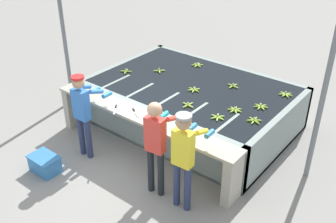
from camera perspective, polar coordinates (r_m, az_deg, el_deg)
The scene contains 22 objects.
ground_plane at distance 7.49m, azimuth -4.90°, elevation -7.42°, with size 80.00×80.00×0.00m, color gray.
wash_tank at distance 8.43m, azimuth 3.45°, elevation 1.00°, with size 4.09×2.80×0.94m.
work_ledge at distance 7.25m, azimuth -3.91°, elevation -2.47°, with size 4.09×0.45×0.94m.
worker_0 at distance 7.30m, azimuth -12.24°, elevation 0.43°, with size 0.41×0.72×1.67m.
worker_1 at distance 6.22m, azimuth -1.70°, elevation -4.14°, with size 0.45×0.73×1.72m.
worker_2 at distance 5.93m, azimuth 2.34°, elevation -5.97°, with size 0.43×0.73×1.72m.
banana_bunch_floating_0 at distance 7.05m, azimuth 12.40°, elevation -1.27°, with size 0.27×0.28×0.08m.
banana_bunch_floating_1 at distance 7.04m, azimuth 7.21°, elevation -0.83°, with size 0.28×0.27×0.08m.
banana_bunch_floating_2 at distance 7.32m, azimuth 9.68°, elevation 0.24°, with size 0.28×0.28×0.08m.
banana_bunch_floating_3 at distance 8.82m, azimuth -1.27°, elevation 5.97°, with size 0.23×0.23×0.08m.
banana_bunch_floating_4 at distance 9.13m, azimuth 4.27°, elevation 6.75°, with size 0.27×0.28×0.08m.
banana_bunch_floating_5 at distance 7.97m, azimuth 3.76°, elevation 3.19°, with size 0.28×0.27×0.08m.
banana_bunch_floating_6 at distance 7.39m, azimuth 2.92°, elevation 0.95°, with size 0.28×0.28×0.08m.
banana_bunch_floating_7 at distance 8.11m, azimuth 16.70°, elevation 2.41°, with size 0.28×0.28×0.08m.
banana_bunch_floating_8 at distance 7.53m, azimuth 13.31°, elevation 0.72°, with size 0.28×0.28×0.08m.
banana_bunch_floating_9 at distance 8.83m, azimuth -6.13°, elevation 5.82°, with size 0.26×0.26×0.08m.
banana_bunch_floating_10 at distance 8.21m, azimuth 9.42°, elevation 3.68°, with size 0.28×0.28×0.08m.
knife_0 at distance 7.35m, azimuth -7.63°, elevation 0.49°, with size 0.24×0.29×0.02m.
knife_1 at distance 7.20m, azimuth -4.84°, elevation 0.00°, with size 0.32×0.20×0.02m.
crate at distance 7.50m, azimuth -17.45°, elevation -7.25°, with size 0.55×0.39×0.32m.
support_post_left at distance 9.19m, azimuth -14.82°, elevation 10.31°, with size 0.09×0.09×3.20m.
support_post_right at distance 6.77m, azimuth 21.60°, elevation 2.09°, with size 0.09×0.09×3.20m.
Camera 1 is at (4.20, -4.26, 4.51)m, focal length 42.00 mm.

